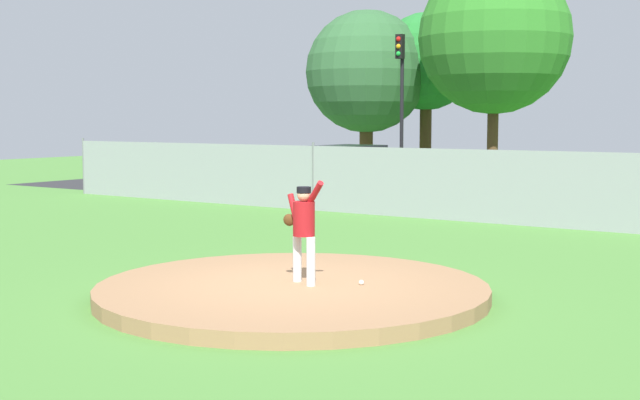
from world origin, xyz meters
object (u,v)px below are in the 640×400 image
at_px(parked_car_slate, 346,172).
at_px(parked_car_white, 271,170).
at_px(pitcher_youth, 303,224).
at_px(baseball, 361,282).
at_px(traffic_light_near, 401,85).

bearing_deg(parked_car_slate, parked_car_white, -178.82).
xyz_separation_m(pitcher_youth, parked_car_white, (-11.20, 13.92, -0.30)).
bearing_deg(parked_car_slate, baseball, -56.96).
height_order(pitcher_youth, parked_car_slate, pitcher_youth).
bearing_deg(parked_car_slate, pitcher_youth, -59.98).
xyz_separation_m(pitcher_youth, traffic_light_near, (-8.32, 18.20, 2.77)).
bearing_deg(pitcher_youth, traffic_light_near, 114.56).
bearing_deg(baseball, pitcher_youth, -153.13).
bearing_deg(parked_car_white, pitcher_youth, -51.18).
bearing_deg(traffic_light_near, pitcher_youth, -65.44).
distance_m(pitcher_youth, parked_car_white, 17.87).
distance_m(baseball, traffic_light_near, 20.32).
bearing_deg(parked_car_white, traffic_light_near, 56.06).
distance_m(parked_car_slate, parked_car_white, 3.12).
bearing_deg(pitcher_youth, parked_car_slate, 120.02).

